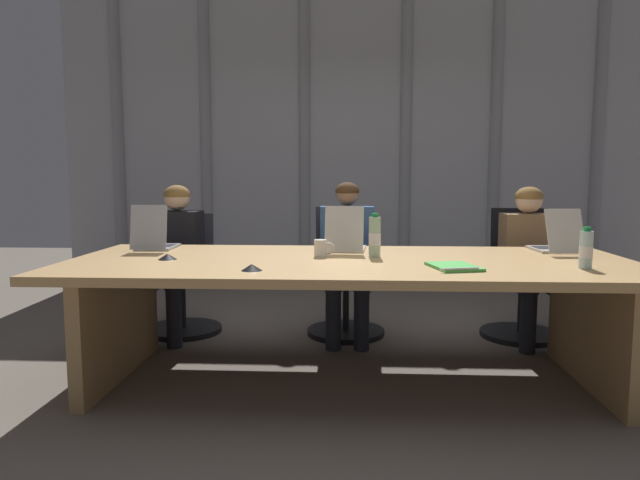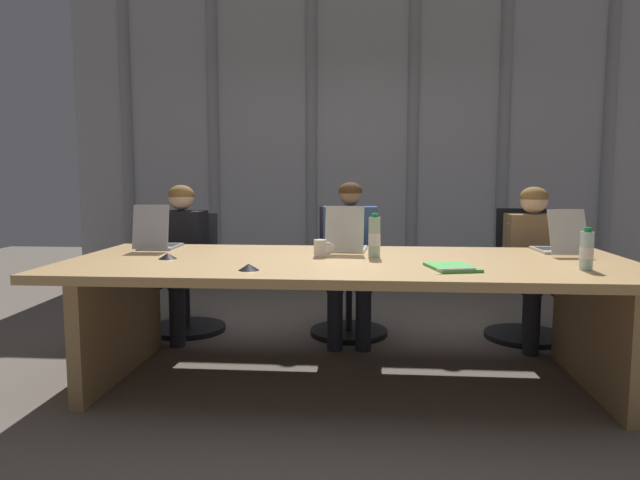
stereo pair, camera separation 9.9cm
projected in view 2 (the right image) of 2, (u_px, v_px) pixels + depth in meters
The scene contains 18 objects.
ground_plane at pixel (348, 380), 3.42m from camera, with size 12.29×12.29×0.00m, color #6B6056.
conference_table at pixel (349, 285), 3.35m from camera, with size 3.31×1.34×0.74m.
curtain_backdrop at pixel (358, 142), 6.01m from camera, with size 6.15×0.17×3.18m.
laptop_left_end at pixel (158, 240), 3.82m from camera, with size 0.25×0.38×0.30m.
laptop_left_mid at pixel (347, 243), 3.70m from camera, with size 0.27×0.38×0.30m.
laptop_center at pixel (558, 244), 3.62m from camera, with size 0.24×0.44×0.29m.
office_chair_left_end at pixel (188, 286), 4.53m from camera, with size 0.60×0.60×0.92m.
office_chair_left_mid at pixel (348, 286), 4.43m from camera, with size 0.60×0.61×0.98m.
office_chair_center at pixel (526, 289), 4.32m from camera, with size 0.60×0.61×0.98m.
person_left_end at pixel (178, 250), 4.34m from camera, with size 0.39×0.56×1.16m.
person_left_mid at pixel (350, 251), 4.24m from camera, with size 0.42×0.55×1.18m.
person_center at pixel (536, 254), 4.13m from camera, with size 0.39×0.55×1.15m.
water_bottle_primary at pixel (374, 237), 3.42m from camera, with size 0.07×0.07×0.27m.
water_bottle_secondary at pixel (587, 251), 2.96m from camera, with size 0.07×0.07×0.22m.
coffee_mug_near at pixel (321, 248), 3.45m from camera, with size 0.13×0.08×0.11m.
conference_mic_left_side at pixel (168, 256), 3.37m from camera, with size 0.11×0.11×0.04m, color black.
conference_mic_middle at pixel (249, 267), 2.96m from camera, with size 0.11×0.11×0.04m, color black.
spiral_notepad at pixel (452, 267), 3.00m from camera, with size 0.29×0.35×0.03m.
Camera 2 is at (0.10, -3.31, 1.22)m, focal length 31.86 mm.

